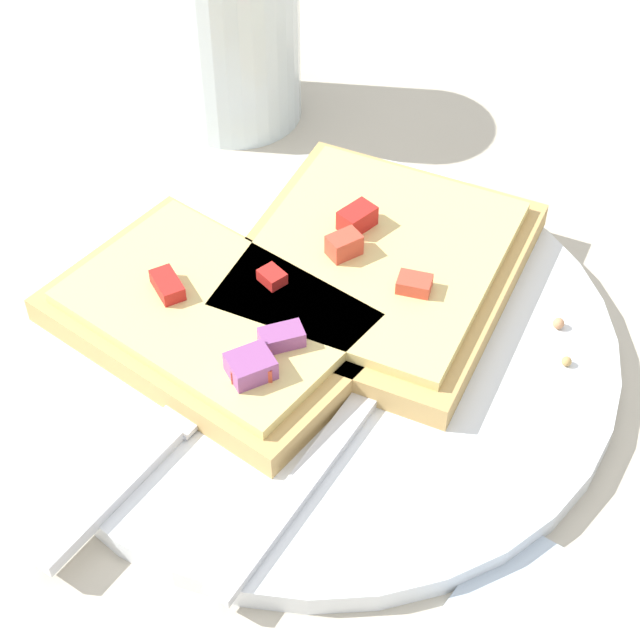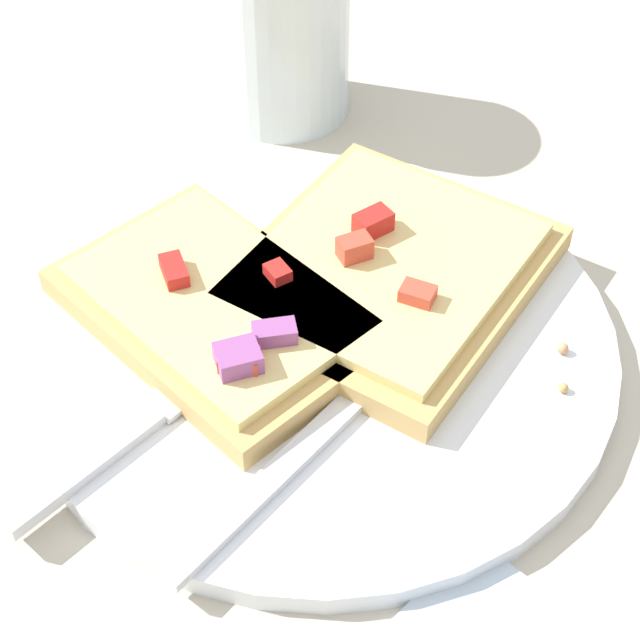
% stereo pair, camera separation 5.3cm
% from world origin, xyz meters
% --- Properties ---
extents(ground_plane, '(4.00, 4.00, 0.00)m').
position_xyz_m(ground_plane, '(0.00, 0.00, 0.00)').
color(ground_plane, '#BCB29E').
extents(plate, '(0.30, 0.30, 0.01)m').
position_xyz_m(plate, '(0.00, 0.00, 0.01)').
color(plate, white).
rests_on(plate, ground).
extents(fork, '(0.04, 0.22, 0.01)m').
position_xyz_m(fork, '(-0.04, 0.02, 0.01)').
color(fork, silver).
rests_on(fork, plate).
extents(knife, '(0.02, 0.23, 0.01)m').
position_xyz_m(knife, '(0.02, 0.08, 0.01)').
color(knife, silver).
rests_on(knife, plate).
extents(pizza_slice_main, '(0.17, 0.19, 0.03)m').
position_xyz_m(pizza_slice_main, '(0.00, -0.05, 0.02)').
color(pizza_slice_main, tan).
rests_on(pizza_slice_main, plate).
extents(pizza_slice_corner, '(0.17, 0.11, 0.03)m').
position_xyz_m(pizza_slice_corner, '(0.04, 0.03, 0.02)').
color(pizza_slice_corner, tan).
rests_on(pizza_slice_corner, plate).
extents(crumb_scatter, '(0.13, 0.15, 0.01)m').
position_xyz_m(crumb_scatter, '(-0.04, -0.01, 0.02)').
color(crumb_scatter, tan).
rests_on(crumb_scatter, plate).
extents(drinking_glass, '(0.08, 0.08, 0.12)m').
position_xyz_m(drinking_glass, '(0.17, -0.14, 0.06)').
color(drinking_glass, silver).
rests_on(drinking_glass, ground).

